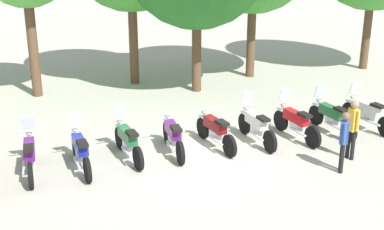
# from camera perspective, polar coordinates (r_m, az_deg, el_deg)

# --- Properties ---
(ground_plane) EXTENTS (80.00, 80.00, 0.00)m
(ground_plane) POSITION_cam_1_polar(r_m,az_deg,el_deg) (14.44, 0.37, -4.02)
(ground_plane) COLOR #ADA899
(motorcycle_1) EXTENTS (0.62, 2.19, 1.37)m
(motorcycle_1) POSITION_cam_1_polar(r_m,az_deg,el_deg) (13.55, -17.55, -4.23)
(motorcycle_1) COLOR black
(motorcycle_1) RESTS_ON ground_plane
(motorcycle_2) EXTENTS (0.70, 2.16, 1.37)m
(motorcycle_2) POSITION_cam_1_polar(r_m,az_deg,el_deg) (13.49, -12.30, -3.85)
(motorcycle_2) COLOR black
(motorcycle_2) RESTS_ON ground_plane
(motorcycle_3) EXTENTS (0.77, 2.15, 1.37)m
(motorcycle_3) POSITION_cam_1_polar(r_m,az_deg,el_deg) (13.91, -7.15, -2.81)
(motorcycle_3) COLOR black
(motorcycle_3) RESTS_ON ground_plane
(motorcycle_4) EXTENTS (0.62, 2.19, 0.99)m
(motorcycle_4) POSITION_cam_1_polar(r_m,az_deg,el_deg) (14.16, -2.13, -2.31)
(motorcycle_4) COLOR black
(motorcycle_4) RESTS_ON ground_plane
(motorcycle_5) EXTENTS (0.81, 2.13, 0.99)m
(motorcycle_5) POSITION_cam_1_polar(r_m,az_deg,el_deg) (14.56, 2.58, -1.70)
(motorcycle_5) COLOR black
(motorcycle_5) RESTS_ON ground_plane
(motorcycle_6) EXTENTS (0.67, 2.17, 1.37)m
(motorcycle_6) POSITION_cam_1_polar(r_m,az_deg,el_deg) (14.98, 7.12, -1.16)
(motorcycle_6) COLOR black
(motorcycle_6) RESTS_ON ground_plane
(motorcycle_7) EXTENTS (0.80, 2.14, 1.37)m
(motorcycle_7) POSITION_cam_1_polar(r_m,az_deg,el_deg) (15.46, 11.42, -0.74)
(motorcycle_7) COLOR black
(motorcycle_7) RESTS_ON ground_plane
(motorcycle_8) EXTENTS (0.74, 2.15, 1.37)m
(motorcycle_8) POSITION_cam_1_polar(r_m,az_deg,el_deg) (16.17, 15.20, -0.14)
(motorcycle_8) COLOR black
(motorcycle_8) RESTS_ON ground_plane
(motorcycle_9) EXTENTS (0.82, 2.13, 1.37)m
(motorcycle_9) POSITION_cam_1_polar(r_m,az_deg,el_deg) (16.83, 18.85, 0.25)
(motorcycle_9) COLOR black
(motorcycle_9) RESTS_ON ground_plane
(person_0) EXTENTS (0.28, 0.40, 1.66)m
(person_0) POSITION_cam_1_polar(r_m,az_deg,el_deg) (14.26, 17.40, -1.07)
(person_0) COLOR black
(person_0) RESTS_ON ground_plane
(person_1) EXTENTS (0.28, 0.40, 1.60)m
(person_1) POSITION_cam_1_polar(r_m,az_deg,el_deg) (13.43, 16.48, -2.44)
(person_1) COLOR black
(person_1) RESTS_ON ground_plane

